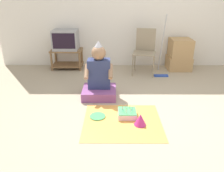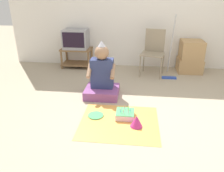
% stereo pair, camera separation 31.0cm
% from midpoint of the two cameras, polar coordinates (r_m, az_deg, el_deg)
% --- Properties ---
extents(ground_plane, '(16.00, 16.00, 0.00)m').
position_cam_midpoint_polar(ground_plane, '(3.10, 14.95, -8.20)').
color(ground_plane, tan).
extents(wall_back, '(6.40, 0.06, 2.55)m').
position_cam_midpoint_polar(wall_back, '(4.94, 13.05, 19.31)').
color(wall_back, white).
rests_on(wall_back, ground_plane).
extents(tv_stand, '(0.67, 0.43, 0.43)m').
position_cam_midpoint_polar(tv_stand, '(4.99, -7.38, 7.79)').
color(tv_stand, olive).
rests_on(tv_stand, ground_plane).
extents(tv, '(0.52, 0.41, 0.42)m').
position_cam_midpoint_polar(tv, '(4.90, -7.61, 12.08)').
color(tv, '#99999E').
rests_on(tv, tv_stand).
extents(folding_chair, '(0.52, 0.49, 0.91)m').
position_cam_midpoint_polar(folding_chair, '(4.53, 12.77, 9.31)').
color(folding_chair, gray).
rests_on(folding_chair, ground_plane).
extents(cardboard_box_stack, '(0.49, 0.46, 0.67)m').
position_cam_midpoint_polar(cardboard_box_stack, '(4.95, 21.55, 7.08)').
color(cardboard_box_stack, tan).
rests_on(cardboard_box_stack, ground_plane).
extents(dust_mop, '(0.28, 0.40, 1.21)m').
position_cam_midpoint_polar(dust_mop, '(4.49, 16.93, 6.52)').
color(dust_mop, '#2D4CB2').
rests_on(dust_mop, ground_plane).
extents(person_seated, '(0.54, 0.49, 0.90)m').
position_cam_midpoint_polar(person_seated, '(3.52, -0.10, 2.02)').
color(person_seated, '#8C4C8C').
rests_on(person_seated, ground_plane).
extents(party_cloth, '(1.03, 0.90, 0.01)m').
position_cam_midpoint_polar(party_cloth, '(2.92, 4.96, -9.45)').
color(party_cloth, '#EFA84C').
rests_on(party_cloth, ground_plane).
extents(birthday_cake, '(0.25, 0.25, 0.15)m').
position_cam_midpoint_polar(birthday_cake, '(3.01, 6.42, -7.40)').
color(birthday_cake, silver).
rests_on(birthday_cake, party_cloth).
extents(party_hat_blue, '(0.16, 0.16, 0.15)m').
position_cam_midpoint_polar(party_hat_blue, '(2.82, 9.62, -9.12)').
color(party_hat_blue, '#CC338C').
rests_on(party_hat_blue, party_cloth).
extents(paper_plate, '(0.22, 0.22, 0.01)m').
position_cam_midpoint_polar(paper_plate, '(3.04, -1.34, -7.73)').
color(paper_plate, '#4CB266').
rests_on(paper_plate, party_cloth).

